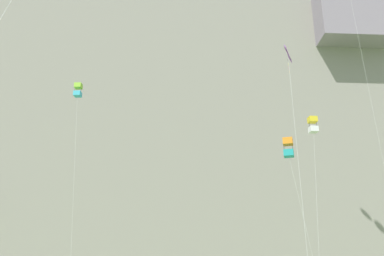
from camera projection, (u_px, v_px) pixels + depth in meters
cliff_face at (174, 47)px, 71.98m from camera, size 180.00×26.15×80.70m
kite_box_far_left at (313, 125)px, 44.70m from camera, size 3.31×5.96×19.56m
kite_box_low_right at (288, 148)px, 38.15m from camera, size 2.07×2.49×15.40m
kite_diamond_upper_mid at (289, 70)px, 29.00m from camera, size 1.29×4.30×18.86m
kite_box_low_center at (78, 91)px, 43.61m from camera, size 2.26×4.05×22.36m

